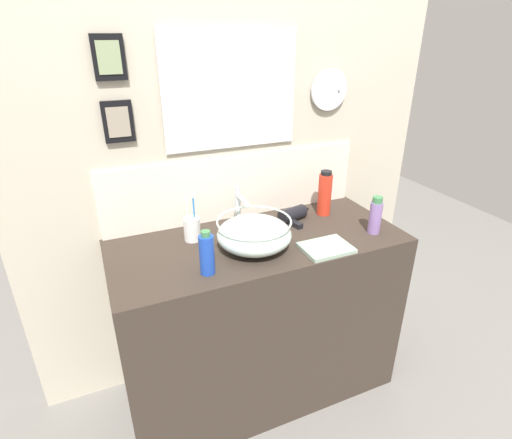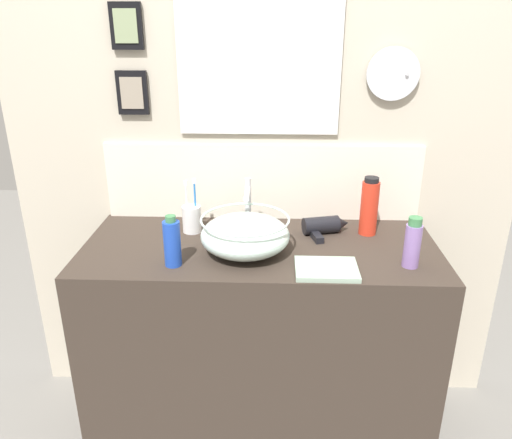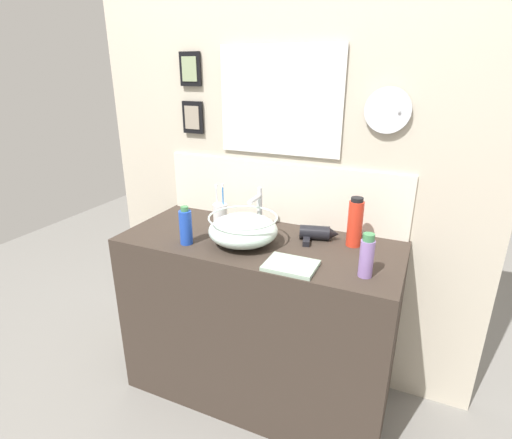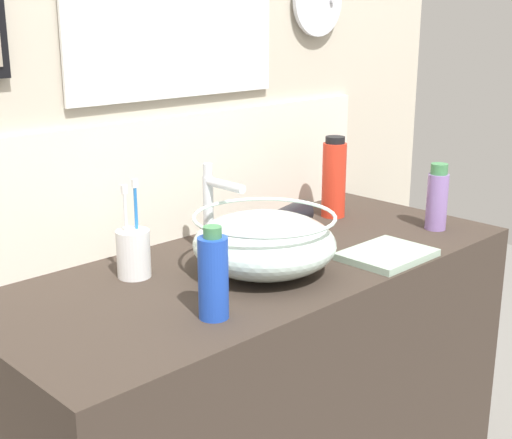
% 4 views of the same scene
% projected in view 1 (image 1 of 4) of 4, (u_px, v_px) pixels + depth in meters
% --- Properties ---
extents(ground_plane, '(6.00, 6.00, 0.00)m').
position_uv_depth(ground_plane, '(259.00, 382.00, 2.09)').
color(ground_plane, gray).
extents(vanity_counter, '(1.27, 0.55, 0.85)m').
position_uv_depth(vanity_counter, '(259.00, 318.00, 1.91)').
color(vanity_counter, '#382D26').
rests_on(vanity_counter, ground).
extents(back_panel, '(2.01, 0.10, 2.42)m').
position_uv_depth(back_panel, '(232.00, 141.00, 1.83)').
color(back_panel, beige).
rests_on(back_panel, ground).
extents(glass_bowl_sink, '(0.31, 0.31, 0.13)m').
position_uv_depth(glass_bowl_sink, '(254.00, 234.00, 1.63)').
color(glass_bowl_sink, silver).
rests_on(glass_bowl_sink, vanity_counter).
extents(faucet, '(0.02, 0.13, 0.21)m').
position_uv_depth(faucet, '(239.00, 207.00, 1.75)').
color(faucet, silver).
rests_on(faucet, vanity_counter).
extents(hair_drier, '(0.19, 0.16, 0.07)m').
position_uv_depth(hair_drier, '(295.00, 214.00, 1.90)').
color(hair_drier, black).
rests_on(hair_drier, vanity_counter).
extents(toothbrush_cup, '(0.07, 0.07, 0.21)m').
position_uv_depth(toothbrush_cup, '(192.00, 229.00, 1.71)').
color(toothbrush_cup, white).
rests_on(toothbrush_cup, vanity_counter).
extents(spray_bottle, '(0.05, 0.05, 0.17)m').
position_uv_depth(spray_bottle, '(375.00, 216.00, 1.76)').
color(spray_bottle, '#8C6BB2').
rests_on(spray_bottle, vanity_counter).
extents(shampoo_bottle, '(0.06, 0.06, 0.17)m').
position_uv_depth(shampoo_bottle, '(207.00, 254.00, 1.46)').
color(shampoo_bottle, blue).
rests_on(shampoo_bottle, vanity_counter).
extents(lotion_bottle, '(0.06, 0.06, 0.22)m').
position_uv_depth(lotion_bottle, '(325.00, 194.00, 1.93)').
color(lotion_bottle, red).
rests_on(lotion_bottle, vanity_counter).
extents(hand_towel, '(0.20, 0.16, 0.02)m').
position_uv_depth(hand_towel, '(326.00, 248.00, 1.65)').
color(hand_towel, '#99B29E').
rests_on(hand_towel, vanity_counter).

